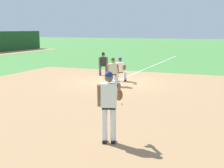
{
  "coord_description": "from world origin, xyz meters",
  "views": [
    {
      "loc": [
        -15.87,
        -6.24,
        2.89
      ],
      "look_at": [
        -6.19,
        -2.31,
        1.04
      ],
      "focal_mm": 50.0,
      "sensor_mm": 36.0,
      "label": 1
    }
  ],
  "objects_px": {
    "baseball": "(122,104)",
    "pitcher": "(109,103)",
    "first_base_bag": "(115,81)",
    "baserunner": "(113,71)",
    "first_baseman": "(120,68)",
    "umpire": "(103,63)"
  },
  "relations": [
    {
      "from": "baserunner",
      "to": "baseball",
      "type": "bearing_deg",
      "value": -153.27
    },
    {
      "from": "first_base_bag",
      "to": "baserunner",
      "type": "bearing_deg",
      "value": -164.36
    },
    {
      "from": "first_baseman",
      "to": "baserunner",
      "type": "xyz_separation_m",
      "value": [
        -1.51,
        -0.16,
        0.06
      ]
    },
    {
      "from": "pitcher",
      "to": "umpire",
      "type": "xyz_separation_m",
      "value": [
        10.84,
        4.92,
        -0.27
      ]
    },
    {
      "from": "baseball",
      "to": "baserunner",
      "type": "xyz_separation_m",
      "value": [
        3.62,
        1.82,
        0.76
      ]
    },
    {
      "from": "first_baseman",
      "to": "first_base_bag",
      "type": "bearing_deg",
      "value": 150.53
    },
    {
      "from": "baserunner",
      "to": "first_base_bag",
      "type": "bearing_deg",
      "value": 15.64
    },
    {
      "from": "first_baseman",
      "to": "umpire",
      "type": "distance_m",
      "value": 2.5
    },
    {
      "from": "baseball",
      "to": "first_baseman",
      "type": "bearing_deg",
      "value": 21.15
    },
    {
      "from": "baseball",
      "to": "pitcher",
      "type": "relative_size",
      "value": 0.04
    },
    {
      "from": "baserunner",
      "to": "umpire",
      "type": "relative_size",
      "value": 1.0
    },
    {
      "from": "pitcher",
      "to": "first_base_bag",
      "type": "bearing_deg",
      "value": 20.56
    },
    {
      "from": "baseball",
      "to": "pitcher",
      "type": "distance_m",
      "value": 4.26
    },
    {
      "from": "first_baseman",
      "to": "baserunner",
      "type": "bearing_deg",
      "value": -173.93
    },
    {
      "from": "first_base_bag",
      "to": "first_baseman",
      "type": "bearing_deg",
      "value": -29.47
    },
    {
      "from": "first_base_bag",
      "to": "umpire",
      "type": "bearing_deg",
      "value": 38.56
    },
    {
      "from": "pitcher",
      "to": "baseball",
      "type": "bearing_deg",
      "value": 16.0
    },
    {
      "from": "baserunner",
      "to": "umpire",
      "type": "xyz_separation_m",
      "value": [
        3.24,
        1.96,
        0.0
      ]
    },
    {
      "from": "umpire",
      "to": "baseball",
      "type": "bearing_deg",
      "value": -151.11
    },
    {
      "from": "first_base_bag",
      "to": "baseball",
      "type": "bearing_deg",
      "value": -155.87
    },
    {
      "from": "baserunner",
      "to": "umpire",
      "type": "bearing_deg",
      "value": 31.2
    },
    {
      "from": "baserunner",
      "to": "umpire",
      "type": "distance_m",
      "value": 3.78
    }
  ]
}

